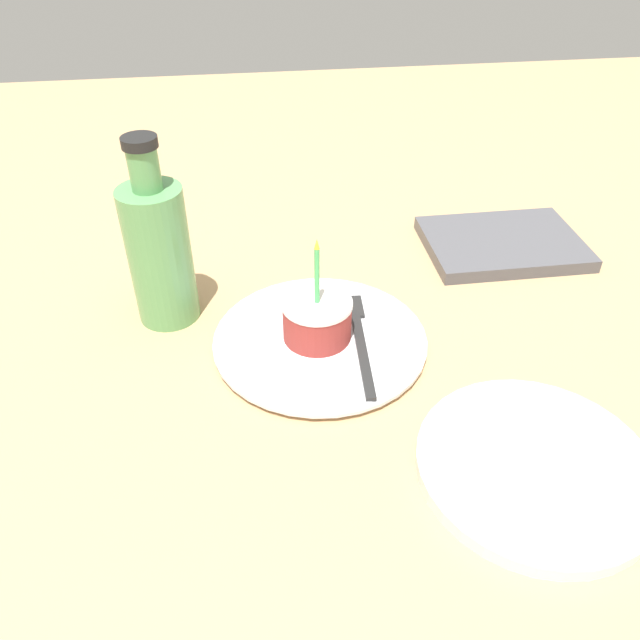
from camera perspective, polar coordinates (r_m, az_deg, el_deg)
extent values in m
cube|color=tan|center=(0.78, 0.92, -4.45)|extent=(2.40, 2.40, 0.04)
cylinder|color=silver|center=(0.78, 0.00, -1.93)|extent=(0.25, 0.25, 0.01)
cylinder|color=silver|center=(0.78, 0.00, -1.77)|extent=(0.27, 0.27, 0.01)
cylinder|color=#99332D|center=(0.76, -0.27, -0.10)|extent=(0.08, 0.08, 0.05)
cylinder|color=silver|center=(0.74, -0.27, 1.50)|extent=(0.09, 0.09, 0.01)
cylinder|color=#4CBF66|center=(0.72, -0.28, 4.04)|extent=(0.01, 0.01, 0.07)
cone|color=yellow|center=(0.70, -0.29, 6.97)|extent=(0.01, 0.01, 0.01)
cube|color=#262626|center=(0.74, 3.94, -3.24)|extent=(0.02, 0.15, 0.00)
cube|color=#262626|center=(0.82, 3.10, 1.20)|extent=(0.03, 0.05, 0.00)
cylinder|color=#599959|center=(0.81, -14.40, 5.67)|extent=(0.08, 0.08, 0.18)
cylinder|color=#599959|center=(0.75, -15.78, 13.16)|extent=(0.04, 0.04, 0.05)
cylinder|color=black|center=(0.74, -16.20, 15.37)|extent=(0.04, 0.04, 0.01)
cylinder|color=silver|center=(0.67, 19.04, -12.56)|extent=(0.24, 0.24, 0.02)
cube|color=#4C4C51|center=(1.01, 16.34, 6.72)|extent=(0.23, 0.17, 0.02)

